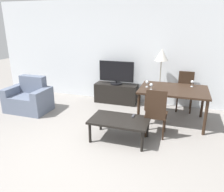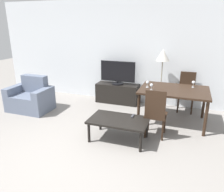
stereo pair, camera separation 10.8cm
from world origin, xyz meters
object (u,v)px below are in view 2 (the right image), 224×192
object	(u,v)px
armchair	(31,98)
remote_primary	(133,116)
tv_stand	(118,93)
floor_lamp	(163,58)
wine_glass_center	(151,86)
coffee_table	(119,121)
dining_chair_far	(187,90)
dining_table	(174,93)
dining_chair_near	(156,112)
tv	(118,73)
wine_glass_right	(147,83)
wine_glass_left	(193,83)

from	to	relation	value
armchair	remote_primary	bearing A→B (deg)	-9.93
tv_stand	floor_lamp	world-z (taller)	floor_lamp
tv_stand	armchair	bearing A→B (deg)	-146.44
remote_primary	wine_glass_center	bearing A→B (deg)	73.04
coffee_table	dining_chair_far	xyz separation A→B (m)	(1.11, 1.98, 0.15)
tv_stand	dining_table	bearing A→B (deg)	-27.55
dining_chair_near	wine_glass_center	xyz separation A→B (m)	(-0.20, 0.58, 0.33)
dining_table	remote_primary	distance (m)	1.17
tv	dining_table	size ratio (longest dim) A/B	0.66
armchair	dining_chair_far	world-z (taller)	dining_chair_far
tv	dining_chair_far	distance (m)	1.80
dining_table	tv_stand	bearing A→B (deg)	152.45
tv_stand	dining_chair_near	world-z (taller)	dining_chair_near
dining_chair_far	wine_glass_right	xyz separation A→B (m)	(-0.82, -0.88, 0.33)
wine_glass_right	dining_chair_far	bearing A→B (deg)	47.11
floor_lamp	wine_glass_center	size ratio (longest dim) A/B	10.30
tv	wine_glass_right	size ratio (longest dim) A/B	6.44
wine_glass_left	wine_glass_right	xyz separation A→B (m)	(-0.94, -0.34, 0.00)
armchair	tv	xyz separation A→B (m)	(1.88, 1.24, 0.53)
tv	coffee_table	bearing A→B (deg)	-71.12
dining_chair_near	floor_lamp	bearing A→B (deg)	94.44
armchair	wine_glass_right	distance (m)	2.92
armchair	floor_lamp	world-z (taller)	floor_lamp
coffee_table	wine_glass_left	bearing A→B (deg)	49.24
armchair	remote_primary	xyz separation A→B (m)	(2.75, -0.48, 0.13)
dining_table	wine_glass_right	bearing A→B (deg)	-175.03
wine_glass_left	wine_glass_right	size ratio (longest dim) A/B	1.00
wine_glass_left	wine_glass_right	world-z (taller)	same
wine_glass_center	tv	bearing A→B (deg)	136.14
wine_glass_left	wine_glass_center	xyz separation A→B (m)	(-0.82, -0.53, 0.00)
remote_primary	wine_glass_left	size ratio (longest dim) A/B	1.03
wine_glass_center	dining_chair_far	bearing A→B (deg)	57.06
tv	dining_chair_near	size ratio (longest dim) A/B	0.98
dining_chair_far	wine_glass_center	distance (m)	1.32
tv_stand	coffee_table	distance (m)	2.06
remote_primary	tv	bearing A→B (deg)	116.80
armchair	tv	distance (m)	2.32
remote_primary	wine_glass_right	bearing A→B (deg)	84.23
armchair	coffee_table	xyz separation A→B (m)	(2.54, -0.70, 0.07)
armchair	wine_glass_center	bearing A→B (deg)	3.96
tv	wine_glass_left	xyz separation A→B (m)	(1.90, -0.51, 0.02)
tv	remote_primary	distance (m)	1.98
tv_stand	wine_glass_right	xyz separation A→B (m)	(0.96, -0.85, 0.60)
dining_chair_near	wine_glass_center	world-z (taller)	dining_chair_near
armchair	coffee_table	distance (m)	2.64
dining_chair_near	dining_chair_far	bearing A→B (deg)	73.29
dining_chair_far	wine_glass_left	world-z (taller)	dining_chair_far
armchair	dining_chair_near	bearing A→B (deg)	-6.85
dining_chair_far	wine_glass_left	distance (m)	0.65
wine_glass_left	coffee_table	bearing A→B (deg)	-130.76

